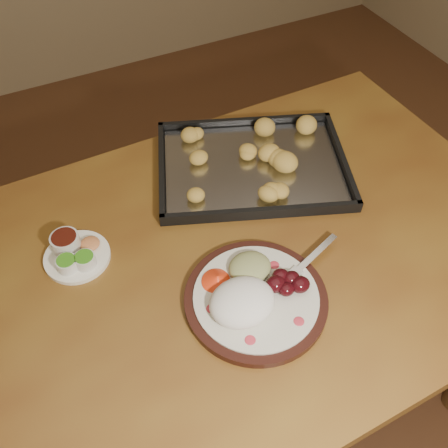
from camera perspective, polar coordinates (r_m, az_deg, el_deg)
ground at (r=1.80m, az=1.76°, el=-15.84°), size 4.00×4.00×0.00m
dining_table at (r=1.18m, az=-1.22°, el=-6.98°), size 1.52×0.94×0.75m
dinner_plate at (r=1.02m, az=3.26°, el=-8.15°), size 0.38×0.29×0.07m
condiment_saucer at (r=1.13m, az=-16.73°, el=-3.17°), size 0.14×0.14×0.05m
baking_tray at (r=1.28m, az=3.28°, el=6.85°), size 0.57×0.50×0.05m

